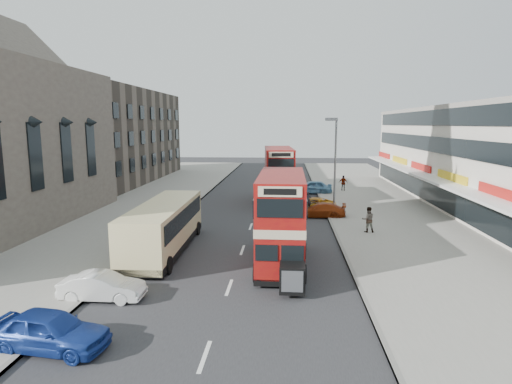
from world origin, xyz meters
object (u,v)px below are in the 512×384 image
at_px(cyclist, 308,207).
at_px(car_right_b, 311,205).
at_px(car_right_c, 312,187).
at_px(coach, 164,225).
at_px(street_lamp, 334,159).
at_px(car_left_near, 50,330).
at_px(pedestrian_near, 368,219).
at_px(bus_main, 281,219).
at_px(pedestrian_far, 343,183).
at_px(car_left_front, 102,286).
at_px(bus_second, 279,175).
at_px(car_right_a, 320,210).

bearing_deg(cyclist, car_right_b, 70.19).
xyz_separation_m(car_right_c, cyclist, (-0.95, -10.71, -0.11)).
bearing_deg(coach, car_right_c, 64.38).
xyz_separation_m(street_lamp, car_left_near, (-11.85, -21.93, -4.09)).
xyz_separation_m(street_lamp, cyclist, (-2.02, 0.88, -4.15)).
xyz_separation_m(car_right_b, pedestrian_near, (3.53, -7.59, 0.45)).
bearing_deg(coach, bus_main, -16.38).
xyz_separation_m(bus_main, car_right_b, (2.43, 14.48, -1.93)).
bearing_deg(pedestrian_far, car_right_b, -105.05).
bearing_deg(car_right_b, pedestrian_near, 29.39).
height_order(coach, car_left_front, coach).
xyz_separation_m(street_lamp, car_right_c, (-1.07, 11.59, -4.04)).
xyz_separation_m(car_left_front, car_right_c, (10.79, 29.35, 0.14)).
height_order(bus_second, cyclist, bus_second).
bearing_deg(car_left_near, street_lamp, -20.94).
bearing_deg(bus_main, car_left_near, 51.22).
height_order(car_left_front, pedestrian_near, pedestrian_near).
bearing_deg(bus_main, car_right_c, -96.81).
relative_size(street_lamp, bus_second, 0.86).
distance_m(car_right_a, cyclist, 1.57).
xyz_separation_m(car_right_b, car_right_c, (0.62, 9.57, 0.14)).
bearing_deg(cyclist, car_right_c, 81.18).
bearing_deg(car_left_near, bus_main, -31.76).
bearing_deg(car_right_a, car_right_b, -158.83).
distance_m(car_left_front, car_right_b, 22.25).
height_order(car_left_near, car_right_a, car_left_near).
distance_m(bus_second, coach, 17.81).
distance_m(pedestrian_far, cyclist, 13.29).
distance_m(bus_main, pedestrian_far, 26.71).
height_order(car_right_c, pedestrian_far, pedestrian_far).
relative_size(pedestrian_near, pedestrian_far, 1.07).
bearing_deg(pedestrian_near, car_right_c, -82.95).
bearing_deg(coach, cyclist, 50.14).
relative_size(street_lamp, pedestrian_near, 4.48).
relative_size(bus_second, car_left_near, 2.32).
bearing_deg(pedestrian_near, cyclist, -61.73).
relative_size(coach, cyclist, 5.36).
distance_m(pedestrian_near, pedestrian_far, 18.94).
bearing_deg(cyclist, pedestrian_far, 66.08).
bearing_deg(car_right_b, bus_second, -139.09).
height_order(car_left_front, cyclist, cyclist).
bearing_deg(car_left_front, coach, -5.06).
height_order(street_lamp, car_right_b, street_lamp).
bearing_deg(car_right_b, bus_main, -5.06).
distance_m(bus_second, car_right_a, 7.60).
bearing_deg(car_left_front, bus_second, -16.75).
height_order(bus_second, car_right_a, bus_second).
bearing_deg(car_right_a, coach, -38.89).
bearing_deg(pedestrian_near, bus_main, 46.60).
relative_size(bus_second, car_right_c, 2.17).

